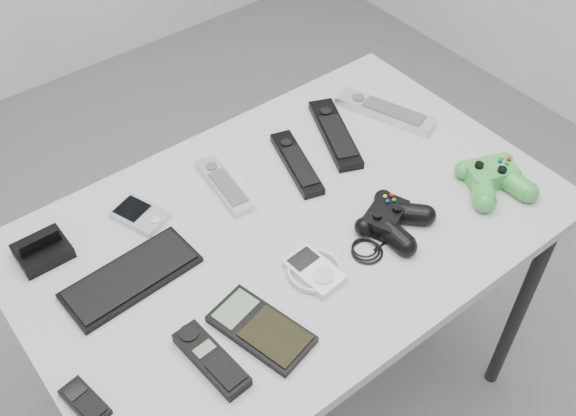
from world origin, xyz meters
TOP-DOWN VIEW (x-y plane):
  - floor at (0.00, 0.00)m, footprint 3.50×3.50m
  - desk at (0.09, -0.08)m, footprint 1.09×0.70m
  - pda_keyboard at (-0.24, -0.01)m, footprint 0.26×0.12m
  - dock_bracket at (-0.34, 0.14)m, footprint 0.10×0.09m
  - pda at (-0.15, 0.12)m, footprint 0.10×0.12m
  - remote_silver_a at (0.04, 0.08)m, footprint 0.07×0.19m
  - remote_black_a at (0.20, 0.04)m, footprint 0.11×0.21m
  - remote_black_b at (0.33, 0.07)m, footprint 0.15×0.24m
  - remote_silver_b at (0.48, 0.05)m, footprint 0.14×0.25m
  - mobile_phone at (-0.42, -0.19)m, footprint 0.06×0.10m
  - cordless_handset at (-0.22, -0.26)m, footprint 0.06×0.16m
  - calculator at (-0.12, -0.26)m, footprint 0.13×0.20m
  - mp3_player at (0.04, -0.21)m, footprint 0.11×0.12m
  - controller_black at (0.24, -0.21)m, footprint 0.27×0.22m
  - controller_green at (0.49, -0.26)m, footprint 0.19×0.20m

SIDE VIEW (x-z plane):
  - floor at x=0.00m, z-range 0.00..0.00m
  - desk at x=0.09m, z-range 0.30..1.03m
  - mobile_phone at x=-0.42m, z-range 0.73..0.75m
  - pda_keyboard at x=-0.24m, z-range 0.73..0.75m
  - pda at x=-0.15m, z-range 0.73..0.75m
  - calculator at x=-0.12m, z-range 0.73..0.75m
  - mp3_player at x=0.04m, z-range 0.73..0.75m
  - remote_silver_a at x=0.04m, z-range 0.73..0.75m
  - remote_black_a at x=0.20m, z-range 0.73..0.75m
  - remote_black_b at x=0.33m, z-range 0.73..0.76m
  - remote_silver_b at x=0.48m, z-range 0.73..0.76m
  - cordless_handset at x=-0.22m, z-range 0.73..0.76m
  - controller_black at x=0.24m, z-range 0.73..0.78m
  - controller_green at x=0.49m, z-range 0.73..0.78m
  - dock_bracket at x=-0.34m, z-range 0.73..0.78m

